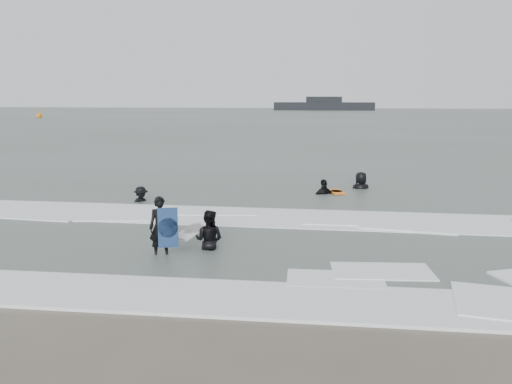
# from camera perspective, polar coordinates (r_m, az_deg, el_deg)

# --- Properties ---
(ground) EXTENTS (320.00, 320.00, 0.00)m
(ground) POSITION_cam_1_polar(r_m,az_deg,el_deg) (10.69, -3.69, -10.87)
(ground) COLOR brown
(ground) RESTS_ON ground
(sea) EXTENTS (320.00, 320.00, 0.00)m
(sea) POSITION_cam_1_polar(r_m,az_deg,el_deg) (89.83, 6.55, 8.33)
(sea) COLOR #47544C
(sea) RESTS_ON ground
(surfer_centre) EXTENTS (0.64, 0.49, 1.57)m
(surfer_centre) POSITION_cam_1_polar(r_m,az_deg,el_deg) (12.80, -10.71, -7.32)
(surfer_centre) COLOR black
(surfer_centre) RESTS_ON ground
(surfer_wading) EXTENTS (0.87, 0.72, 1.62)m
(surfer_wading) POSITION_cam_1_polar(r_m,az_deg,el_deg) (13.20, -5.37, -6.60)
(surfer_wading) COLOR black
(surfer_wading) RESTS_ON ground
(surfer_breaker) EXTENTS (1.05, 1.08, 1.48)m
(surfer_breaker) POSITION_cam_1_polar(r_m,az_deg,el_deg) (19.28, -12.98, -1.24)
(surfer_breaker) COLOR black
(surfer_breaker) RESTS_ON ground
(surfer_right_near) EXTENTS (1.14, 0.83, 1.80)m
(surfer_right_near) POSITION_cam_1_polar(r_m,az_deg,el_deg) (20.47, 7.78, -0.36)
(surfer_right_near) COLOR black
(surfer_right_near) RESTS_ON ground
(surfer_right_far) EXTENTS (1.06, 0.81, 1.93)m
(surfer_right_far) POSITION_cam_1_polar(r_m,az_deg,el_deg) (21.93, 11.86, 0.25)
(surfer_right_far) COLOR black
(surfer_right_far) RESTS_ON ground
(surf_foam) EXTENTS (30.03, 9.06, 0.09)m
(surf_foam) POSITION_cam_1_polar(r_m,az_deg,el_deg) (14.12, -0.72, -5.21)
(surf_foam) COLOR white
(surf_foam) RESTS_ON ground
(bodyboards) EXTENTS (4.86, 9.80, 1.25)m
(bodyboards) POSITION_cam_1_polar(r_m,az_deg,el_deg) (15.20, -0.46, -2.27)
(bodyboards) COLOR #10264E
(bodyboards) RESTS_ON ground
(buoy) EXTENTS (1.00, 1.00, 1.65)m
(buoy) POSITION_cam_1_polar(r_m,az_deg,el_deg) (101.61, -23.54, 7.99)
(buoy) COLOR orange
(buoy) RESTS_ON ground
(vessel_horizon) EXTENTS (28.18, 5.03, 3.82)m
(vessel_horizon) POSITION_cam_1_polar(r_m,az_deg,el_deg) (145.46, 7.76, 9.79)
(vessel_horizon) COLOR black
(vessel_horizon) RESTS_ON ground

